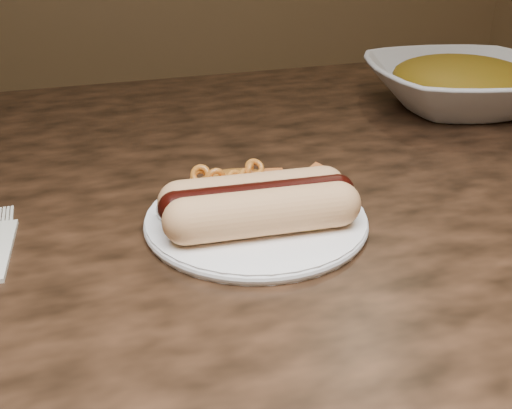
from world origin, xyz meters
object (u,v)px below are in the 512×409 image
object	(u,v)px
plate	(256,220)
serving_bowl	(461,86)
fork	(2,249)
table	(172,272)

from	to	relation	value
plate	serving_bowl	size ratio (longest dim) A/B	0.76
plate	fork	world-z (taller)	plate
plate	fork	size ratio (longest dim) A/B	1.60
serving_bowl	table	bearing A→B (deg)	-161.14
plate	serving_bowl	xyz separation A→B (m)	(0.39, 0.24, 0.03)
plate	fork	xyz separation A→B (m)	(-0.22, 0.02, -0.00)
table	plate	xyz separation A→B (m)	(0.07, -0.09, 0.10)
fork	serving_bowl	world-z (taller)	serving_bowl
table	serving_bowl	distance (m)	0.49
plate	fork	bearing A→B (deg)	174.29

